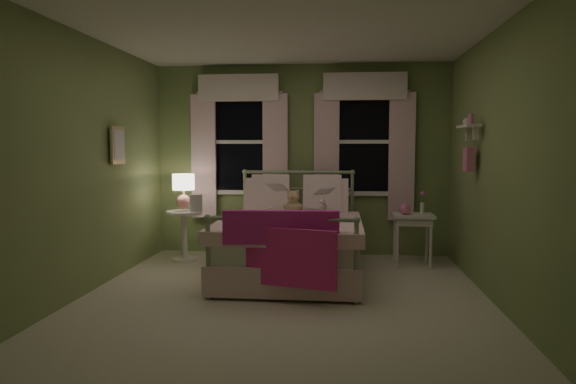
# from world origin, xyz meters

# --- Properties ---
(room_shell) EXTENTS (4.20, 4.20, 4.20)m
(room_shell) POSITION_xyz_m (0.00, 0.00, 1.30)
(room_shell) COLOR silver
(room_shell) RESTS_ON ground
(bed) EXTENTS (1.58, 2.04, 1.18)m
(bed) POSITION_xyz_m (-0.02, 0.83, 0.38)
(bed) COLOR white
(bed) RESTS_ON ground
(pink_throw) EXTENTS (1.10, 0.32, 0.71)m
(pink_throw) POSITION_xyz_m (-0.02, -0.20, 0.61)
(pink_throw) COLOR #D72A9C
(pink_throw) RESTS_ON bed
(child_left) EXTENTS (0.29, 0.20, 0.75)m
(child_left) POSITION_xyz_m (-0.30, 1.25, 0.95)
(child_left) COLOR #F7D1DD
(child_left) RESTS_ON bed
(child_right) EXTENTS (0.45, 0.40, 0.76)m
(child_right) POSITION_xyz_m (0.26, 1.25, 0.95)
(child_right) COLOR #F7D1DD
(child_right) RESTS_ON bed
(book_left) EXTENTS (0.22, 0.15, 0.26)m
(book_left) POSITION_xyz_m (-0.30, 1.00, 0.96)
(book_left) COLOR beige
(book_left) RESTS_ON child_left
(book_right) EXTENTS (0.22, 0.18, 0.26)m
(book_right) POSITION_xyz_m (0.26, 1.00, 0.92)
(book_right) COLOR beige
(book_right) RESTS_ON child_right
(teddy_bear) EXTENTS (0.24, 0.20, 0.32)m
(teddy_bear) POSITION_xyz_m (-0.02, 1.09, 0.79)
(teddy_bear) COLOR tan
(teddy_bear) RESTS_ON bed
(nightstand_left) EXTENTS (0.46, 0.46, 0.65)m
(nightstand_left) POSITION_xyz_m (-1.48, 1.49, 0.42)
(nightstand_left) COLOR white
(nightstand_left) RESTS_ON ground
(table_lamp) EXTENTS (0.28, 0.28, 0.46)m
(table_lamp) POSITION_xyz_m (-1.48, 1.49, 0.95)
(table_lamp) COLOR pink
(table_lamp) RESTS_ON nightstand_left
(book_nightstand) EXTENTS (0.22, 0.26, 0.02)m
(book_nightstand) POSITION_xyz_m (-1.38, 1.41, 0.66)
(book_nightstand) COLOR beige
(book_nightstand) RESTS_ON nightstand_left
(nightstand_right) EXTENTS (0.50, 0.40, 0.64)m
(nightstand_right) POSITION_xyz_m (1.44, 1.49, 0.55)
(nightstand_right) COLOR white
(nightstand_right) RESTS_ON ground
(pink_toy) EXTENTS (0.14, 0.18, 0.14)m
(pink_toy) POSITION_xyz_m (1.34, 1.48, 0.71)
(pink_toy) COLOR pink
(pink_toy) RESTS_ON nightstand_right
(bud_vase) EXTENTS (0.06, 0.06, 0.28)m
(bud_vase) POSITION_xyz_m (1.56, 1.54, 0.79)
(bud_vase) COLOR white
(bud_vase) RESTS_ON nightstand_right
(window_left) EXTENTS (1.34, 0.13, 1.96)m
(window_left) POSITION_xyz_m (-0.85, 2.03, 1.62)
(window_left) COLOR black
(window_left) RESTS_ON room_shell
(window_right) EXTENTS (1.34, 0.13, 1.96)m
(window_right) POSITION_xyz_m (0.85, 2.03, 1.62)
(window_right) COLOR black
(window_right) RESTS_ON room_shell
(wall_shelf) EXTENTS (0.15, 0.50, 0.60)m
(wall_shelf) POSITION_xyz_m (1.90, 0.70, 1.52)
(wall_shelf) COLOR white
(wall_shelf) RESTS_ON room_shell
(framed_picture) EXTENTS (0.03, 0.32, 0.42)m
(framed_picture) POSITION_xyz_m (-1.95, 0.60, 1.50)
(framed_picture) COLOR beige
(framed_picture) RESTS_ON room_shell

